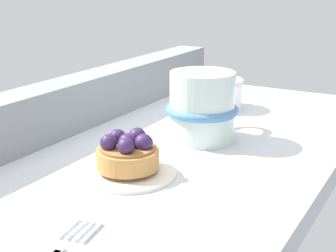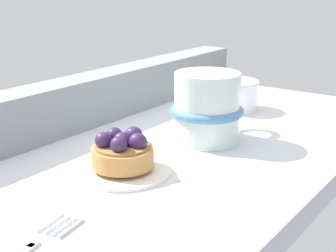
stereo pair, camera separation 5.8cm
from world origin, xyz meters
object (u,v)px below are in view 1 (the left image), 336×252
object	(u,v)px
dessert_plate	(128,171)
raspberry_tart	(127,153)
coffee_mug	(203,107)
sugar_bowl	(218,93)

from	to	relation	value
dessert_plate	raspberry_tart	size ratio (longest dim) A/B	1.55
dessert_plate	raspberry_tart	bearing A→B (deg)	2.99
dessert_plate	raspberry_tart	distance (cm)	2.11
dessert_plate	coffee_mug	size ratio (longest dim) A/B	0.82
dessert_plate	sugar_bowl	distance (cm)	30.40
raspberry_tart	coffee_mug	world-z (taller)	coffee_mug
raspberry_tart	sugar_bowl	world-z (taller)	same
dessert_plate	sugar_bowl	xyz separation A→B (cm)	(30.18, 2.99, 2.09)
coffee_mug	sugar_bowl	xyz separation A→B (cm)	(15.54, 4.77, -1.92)
dessert_plate	coffee_mug	world-z (taller)	coffee_mug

